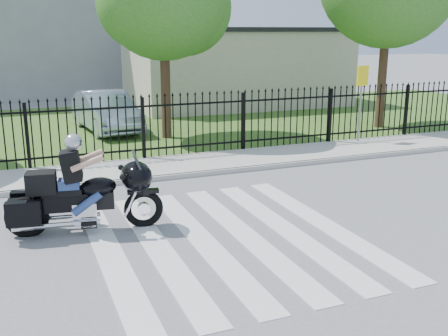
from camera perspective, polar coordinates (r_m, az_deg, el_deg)
name	(u,v)px	position (r m, az deg, el deg)	size (l,w,h in m)	color
ground	(224,238)	(9.31, 0.05, -7.62)	(120.00, 120.00, 0.00)	slate
crosswalk	(224,238)	(9.31, 0.05, -7.59)	(5.00, 5.50, 0.01)	silver
sidewalk	(153,168)	(13.83, -7.69, 0.00)	(40.00, 2.00, 0.12)	#ADAAA3
curb	(164,178)	(12.89, -6.59, -1.05)	(40.00, 0.12, 0.12)	#ADAAA3
grass_strip	(108,126)	(20.55, -12.55, 4.46)	(40.00, 12.00, 0.02)	#33571E
iron_fence	(143,130)	(14.59, -8.78, 4.13)	(26.00, 0.04, 1.80)	black
building_low	(235,69)	(26.13, 1.25, 10.77)	(10.00, 6.00, 3.50)	beige
building_low_roof	(236,30)	(26.07, 1.27, 14.83)	(10.20, 6.20, 0.20)	black
motorcycle_rider	(80,192)	(9.70, -15.39, -2.48)	(2.79, 1.16, 1.85)	black
parked_car	(106,111)	(19.42, -12.71, 6.05)	(1.52, 4.36, 1.44)	#92A3B8
traffic_sign	(362,88)	(17.10, 14.75, 8.45)	(0.51, 0.18, 2.38)	gray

